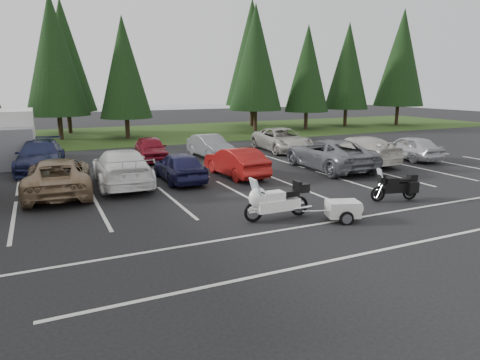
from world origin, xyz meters
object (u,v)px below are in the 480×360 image
car_far_3 (210,146)px  car_far_4 (282,140)px  box_truck (11,137)px  car_near_5 (236,162)px  car_near_8 (409,147)px  touring_motorcycle (277,197)px  car_near_2 (58,176)px  car_near_6 (329,154)px  car_far_2 (151,149)px  car_near_7 (358,150)px  cargo_trailer (343,211)px  adventure_motorcycle (395,184)px  car_far_1 (41,156)px  car_near_3 (122,167)px  car_near_4 (179,166)px

car_far_3 → car_far_4: size_ratio=0.76×
box_truck → car_near_5: size_ratio=1.34×
car_near_8 → touring_motorcycle: size_ratio=1.59×
car_near_2 → car_near_6: 12.89m
car_near_5 → touring_motorcycle: bearing=72.5°
car_far_2 → car_far_3: car_far_2 is taller
car_near_7 → cargo_trailer: 10.80m
box_truck → car_far_4: bearing=-8.6°
box_truck → car_near_7: box_truck is taller
adventure_motorcycle → box_truck: bearing=145.0°
car_near_5 → car_far_1: 9.95m
car_near_3 → car_far_2: (2.66, 5.70, -0.10)m
car_near_5 → car_near_7: (7.50, 0.19, 0.07)m
car_far_4 → car_near_7: bearing=-71.0°
car_far_3 → cargo_trailer: (-0.69, -13.39, -0.33)m
box_truck → car_far_1: size_ratio=1.06×
car_near_6 → car_far_3: bearing=-53.0°
cargo_trailer → car_near_4: bearing=129.7°
car_near_6 → car_far_3: (-4.19, 6.09, -0.12)m
car_near_3 → car_near_8: car_near_3 is taller
car_near_6 → car_far_1: car_near_6 is taller
box_truck → car_far_1: bearing=-65.0°
car_far_4 → car_near_3: bearing=-149.0°
touring_motorcycle → cargo_trailer: size_ratio=1.78×
car_near_5 → cargo_trailer: car_near_5 is taller
cargo_trailer → car_near_6: bearing=75.2°
car_far_2 → cargo_trailer: size_ratio=2.75×
touring_motorcycle → car_near_2: bearing=134.6°
car_far_1 → car_far_3: 9.28m
car_far_1 → car_far_2: size_ratio=1.32×
car_near_4 → cargo_trailer: size_ratio=2.74×
box_truck → car_far_3: size_ratio=1.38×
car_near_6 → car_near_8: size_ratio=1.38×
car_near_7 → car_far_1: bearing=-20.2°
car_near_2 → cargo_trailer: bearing=141.0°
car_far_2 → car_near_6: bearing=-34.7°
car_near_2 → car_near_4: (5.05, 0.24, -0.05)m
car_near_4 → car_near_5: 2.77m
car_near_5 → car_far_2: bearing=-71.0°
touring_motorcycle → car_near_3: bearing=118.4°
car_far_1 → car_near_6: bearing=-17.9°
car_near_8 → adventure_motorcycle: size_ratio=1.97×
car_near_3 → car_near_8: (16.37, -0.42, -0.08)m
car_near_3 → car_near_5: car_near_3 is taller
car_near_3 → car_near_4: car_near_3 is taller
car_near_3 → car_near_7: (12.75, -0.18, -0.03)m
touring_motorcycle → car_near_4: bearing=100.7°
car_near_4 → car_near_8: car_near_8 is taller
car_near_4 → touring_motorcycle: bearing=100.1°
car_far_2 → adventure_motorcycle: size_ratio=1.91×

